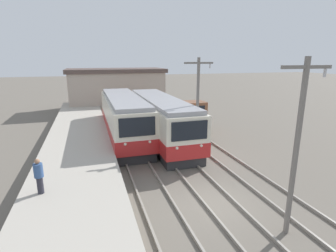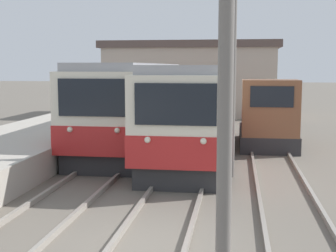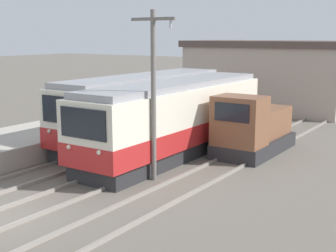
# 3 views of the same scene
# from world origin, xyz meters

# --- Properties ---
(ground_plane) EXTENTS (200.00, 200.00, 0.00)m
(ground_plane) POSITION_xyz_m (0.00, 0.00, 0.00)
(ground_plane) COLOR #665E54
(track_left) EXTENTS (1.54, 60.00, 0.14)m
(track_left) POSITION_xyz_m (-2.60, 0.00, 0.07)
(track_left) COLOR gray
(track_left) RESTS_ON ground
(track_center) EXTENTS (1.54, 60.00, 0.14)m
(track_center) POSITION_xyz_m (0.20, 0.00, 0.07)
(track_center) COLOR gray
(track_center) RESTS_ON ground
(track_right) EXTENTS (1.54, 60.00, 0.14)m
(track_right) POSITION_xyz_m (3.20, 0.00, 0.07)
(track_right) COLOR gray
(track_right) RESTS_ON ground
(commuter_train_left) EXTENTS (2.84, 12.11, 3.66)m
(commuter_train_left) POSITION_xyz_m (-2.60, 11.34, 1.70)
(commuter_train_left) COLOR #28282B
(commuter_train_left) RESTS_ON ground
(commuter_train_center) EXTENTS (2.84, 12.88, 3.57)m
(commuter_train_center) POSITION_xyz_m (0.20, 10.17, 1.66)
(commuter_train_center) COLOR #28282B
(commuter_train_center) RESTS_ON ground
(shunting_locomotive) EXTENTS (2.40, 5.29, 3.00)m
(shunting_locomotive) POSITION_xyz_m (3.20, 12.37, 1.21)
(shunting_locomotive) COLOR #28282B
(shunting_locomotive) RESTS_ON ground
(catenary_mast_near) EXTENTS (2.00, 0.20, 6.68)m
(catenary_mast_near) POSITION_xyz_m (1.71, -2.74, 3.66)
(catenary_mast_near) COLOR slate
(catenary_mast_near) RESTS_ON ground
(catenary_mast_mid) EXTENTS (2.00, 0.20, 6.68)m
(catenary_mast_mid) POSITION_xyz_m (1.71, 6.18, 3.66)
(catenary_mast_mid) COLOR slate
(catenary_mast_mid) RESTS_ON ground
(station_building) EXTENTS (12.60, 6.30, 5.32)m
(station_building) POSITION_xyz_m (-1.55, 26.00, 2.68)
(station_building) COLOR #AD9E8E
(station_building) RESTS_ON ground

